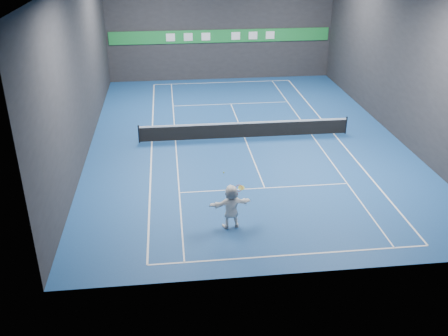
{
  "coord_description": "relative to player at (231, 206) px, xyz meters",
  "views": [
    {
      "loc": [
        -4.39,
        -27.23,
        11.31
      ],
      "look_at": [
        -2.05,
        -7.05,
        1.5
      ],
      "focal_mm": 40.0,
      "sensor_mm": 36.0,
      "label": 1
    }
  ],
  "objects": [
    {
      "name": "center_service_line",
      "position": [
        2.05,
        9.6,
        -0.96
      ],
      "size": [
        0.06,
        12.8,
        0.01
      ],
      "primitive_type": "cube",
      "color": "white",
      "rests_on": "ground"
    },
    {
      "name": "tennis_net",
      "position": [
        2.05,
        9.6,
        -0.43
      ],
      "size": [
        12.5,
        0.1,
        1.07
      ],
      "color": "black",
      "rests_on": "ground"
    },
    {
      "name": "player",
      "position": [
        0.0,
        0.0,
        0.0
      ],
      "size": [
        1.86,
        0.84,
        1.93
      ],
      "primitive_type": "imported",
      "rotation": [
        0.0,
        0.0,
        3.3
      ],
      "color": "white",
      "rests_on": "ground"
    },
    {
      "name": "service_line_near",
      "position": [
        2.05,
        3.2,
        -0.96
      ],
      "size": [
        8.23,
        0.06,
        0.01
      ],
      "primitive_type": "cube",
      "color": "white",
      "rests_on": "ground"
    },
    {
      "name": "tennis_ball",
      "position": [
        -0.29,
        0.17,
        1.49
      ],
      "size": [
        0.06,
        0.06,
        0.06
      ],
      "primitive_type": "sphere",
      "color": "#BAD122",
      "rests_on": "player"
    },
    {
      "name": "ground",
      "position": [
        2.05,
        9.6,
        -0.97
      ],
      "size": [
        26.0,
        26.0,
        0.0
      ],
      "primitive_type": "plane",
      "color": "navy",
      "rests_on": "ground"
    },
    {
      "name": "wall_right",
      "position": [
        11.05,
        9.6,
        3.53
      ],
      "size": [
        0.1,
        26.0,
        9.0
      ],
      "primitive_type": "cube",
      "color": "#242427",
      "rests_on": "ground"
    },
    {
      "name": "sideline_singles_left",
      "position": [
        -2.06,
        9.6,
        -0.96
      ],
      "size": [
        0.06,
        23.78,
        0.01
      ],
      "primitive_type": "cube",
      "color": "white",
      "rests_on": "ground"
    },
    {
      "name": "wall_left",
      "position": [
        -6.95,
        9.6,
        3.53
      ],
      "size": [
        0.1,
        26.0,
        9.0
      ],
      "primitive_type": "cube",
      "color": "#242427",
      "rests_on": "ground"
    },
    {
      "name": "tennis_racket",
      "position": [
        0.31,
        0.05,
        0.75
      ],
      "size": [
        0.5,
        0.36,
        0.65
      ],
      "color": "red",
      "rests_on": "player"
    },
    {
      "name": "sideline_singles_right",
      "position": [
        6.16,
        9.6,
        -0.96
      ],
      "size": [
        0.06,
        23.78,
        0.01
      ],
      "primitive_type": "cube",
      "color": "white",
      "rests_on": "ground"
    },
    {
      "name": "sideline_doubles_right",
      "position": [
        7.54,
        9.6,
        -0.96
      ],
      "size": [
        0.08,
        23.78,
        0.01
      ],
      "primitive_type": "cube",
      "color": "white",
      "rests_on": "ground"
    },
    {
      "name": "wall_back",
      "position": [
        2.05,
        22.6,
        3.53
      ],
      "size": [
        18.0,
        0.1,
        9.0
      ],
      "primitive_type": "cube",
      "color": "#242427",
      "rests_on": "ground"
    },
    {
      "name": "baseline_far",
      "position": [
        2.05,
        21.49,
        -0.96
      ],
      "size": [
        10.98,
        0.08,
        0.01
      ],
      "primitive_type": "cube",
      "color": "white",
      "rests_on": "ground"
    },
    {
      "name": "wall_front",
      "position": [
        2.05,
        -3.4,
        3.53
      ],
      "size": [
        18.0,
        0.1,
        9.0
      ],
      "primitive_type": "cube",
      "color": "#242427",
      "rests_on": "ground"
    },
    {
      "name": "sideline_doubles_left",
      "position": [
        -3.44,
        9.6,
        -0.96
      ],
      "size": [
        0.08,
        23.78,
        0.01
      ],
      "primitive_type": "cube",
      "color": "white",
      "rests_on": "ground"
    },
    {
      "name": "sponsor_banner",
      "position": [
        2.05,
        22.54,
        2.53
      ],
      "size": [
        17.64,
        0.11,
        1.0
      ],
      "color": "#1D8536",
      "rests_on": "wall_back"
    },
    {
      "name": "service_line_far",
      "position": [
        2.05,
        16.0,
        -0.96
      ],
      "size": [
        8.23,
        0.06,
        0.01
      ],
      "primitive_type": "cube",
      "color": "white",
      "rests_on": "ground"
    },
    {
      "name": "baseline_near",
      "position": [
        2.05,
        -2.29,
        -0.96
      ],
      "size": [
        10.98,
        0.08,
        0.01
      ],
      "primitive_type": "cube",
      "color": "white",
      "rests_on": "ground"
    }
  ]
}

